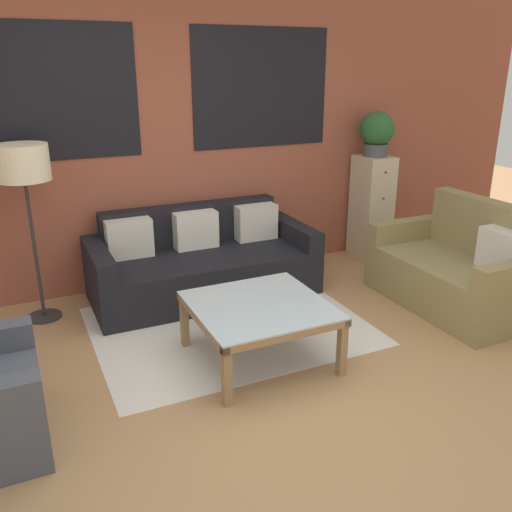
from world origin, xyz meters
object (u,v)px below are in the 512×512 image
object	(u,v)px
couch_dark	(202,264)
floor_lamp	(23,170)
potted_plant	(377,132)
drawer_cabinet	(371,207)
settee_vintage	(457,272)
coffee_table	(259,312)

from	to	relation	value
couch_dark	floor_lamp	size ratio (longest dim) A/B	1.39
potted_plant	drawer_cabinet	bearing A→B (deg)	-90.00
floor_lamp	settee_vintage	bearing A→B (deg)	-20.71
couch_dark	drawer_cabinet	distance (m)	2.06
couch_dark	drawer_cabinet	size ratio (longest dim) A/B	1.82
drawer_cabinet	potted_plant	world-z (taller)	potted_plant
settee_vintage	potted_plant	bearing A→B (deg)	86.05
coffee_table	floor_lamp	size ratio (longest dim) A/B	0.63
settee_vintage	coffee_table	size ratio (longest dim) A/B	1.54
settee_vintage	drawer_cabinet	world-z (taller)	drawer_cabinet
coffee_table	potted_plant	size ratio (longest dim) A/B	1.99
floor_lamp	couch_dark	bearing A→B (deg)	-2.62
floor_lamp	potted_plant	distance (m)	3.43
couch_dark	potted_plant	world-z (taller)	potted_plant
drawer_cabinet	potted_plant	size ratio (longest dim) A/B	2.39
drawer_cabinet	floor_lamp	bearing A→B (deg)	-177.52
potted_plant	couch_dark	bearing A→B (deg)	-174.02
couch_dark	drawer_cabinet	xyz separation A→B (m)	(2.03, 0.21, 0.27)
settee_vintage	coffee_table	world-z (taller)	settee_vintage
drawer_cabinet	potted_plant	bearing A→B (deg)	90.00
floor_lamp	drawer_cabinet	size ratio (longest dim) A/B	1.32
settee_vintage	coffee_table	bearing A→B (deg)	-176.38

